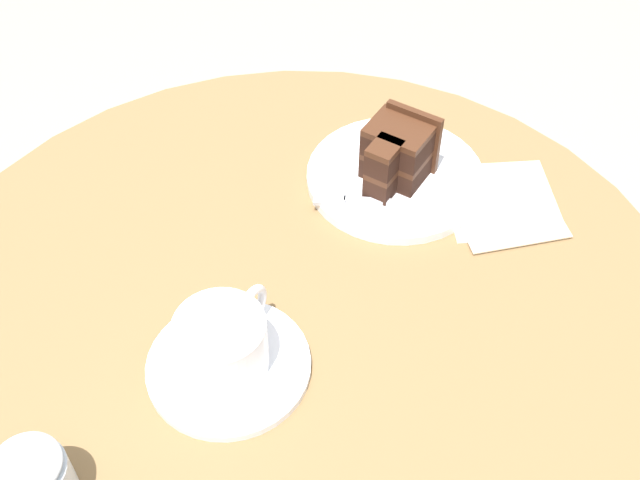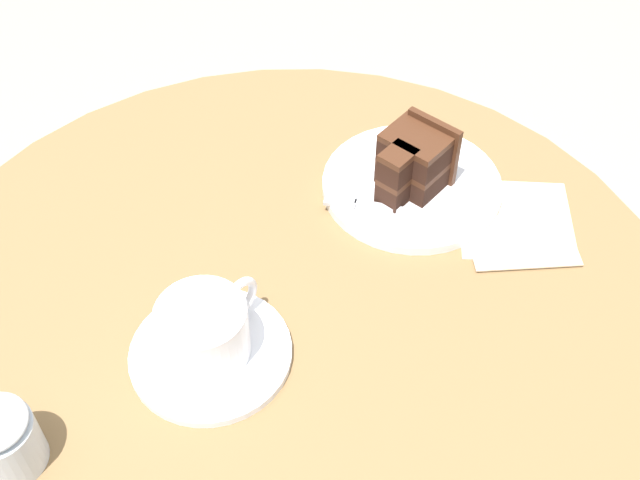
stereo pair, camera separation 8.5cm
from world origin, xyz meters
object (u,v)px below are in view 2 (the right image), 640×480
Objects in this scene: fork at (372,205)px; napkin at (516,224)px; coffee_cup at (205,329)px; sugar_pot at (2,439)px; teaspoon at (184,311)px; saucer at (211,353)px; cake_plate at (411,185)px; cake_slice at (416,163)px.

fork is 0.17m from napkin.
sugar_pot reaches higher than coffee_cup.
coffee_cup reaches higher than teaspoon.
fork is (0.24, -0.06, 0.00)m from teaspoon.
sugar_pot reaches higher than saucer.
saucer is 0.38m from napkin.
teaspoon is 0.25m from fork.
cake_plate is 2.90× the size of sugar_pot.
coffee_cup is 0.33m from cake_plate.
cake_plate is (0.33, -0.02, 0.00)m from saucer.
cake_slice is 0.52m from sugar_pot.
teaspoon is at bearing 148.48° from napkin.
teaspoon is 0.73× the size of fork.
napkin is at bearing -36.72° from teaspoon.
saucer is 0.33m from cake_plate.
cake_plate reaches higher than saucer.
fork reaches higher than saucer.
fork is (-0.06, 0.01, 0.01)m from cake_plate.
fork is at bearing 164.04° from cake_slice.
teaspoon is 0.32m from cake_plate.
coffee_cup is at bearing 174.84° from cake_slice.
fork is 0.76× the size of napkin.
saucer is at bearing 63.49° from fork.
cake_slice is 0.63× the size of fork.
cake_slice is 1.20× the size of sugar_pot.
fork is at bearing -8.78° from sugar_pot.
saucer is at bearing 176.64° from cake_plate.
coffee_cup reaches higher than saucer.
sugar_pot reaches higher than fork.
sugar_pot is at bearing 171.12° from cake_plate.
fork is 0.46m from sugar_pot.
teaspoon is at bearing 71.53° from coffee_cup.
saucer is 1.82× the size of cake_slice.
cake_slice reaches higher than napkin.
fork reaches higher than napkin.
saucer is at bearing 156.97° from napkin.
cake_plate is (0.31, -0.07, -0.01)m from teaspoon.
sugar_pot is (-0.46, 0.07, 0.02)m from fork.
cake_plate is 1.14× the size of napkin.
cake_plate is 0.07m from fork.
saucer reaches higher than napkin.
fork is (0.26, -0.01, -0.03)m from coffee_cup.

